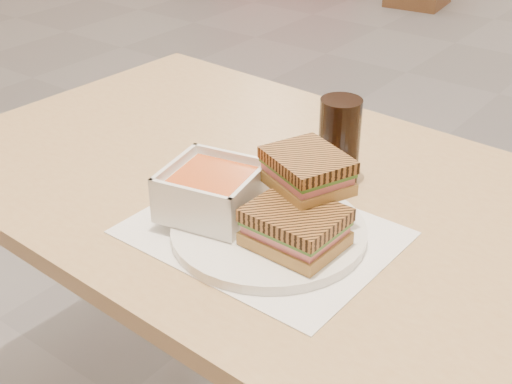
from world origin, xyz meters
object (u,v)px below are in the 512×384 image
Objects in this scene: main_table at (285,251)px; panini_lower at (295,227)px; cola_glass at (339,141)px; soup_bowl at (212,193)px; plate at (269,231)px.

panini_lower is (0.11, -0.14, 0.16)m from main_table.
soup_bowl is at bearing -110.10° from cola_glass.
soup_bowl is 0.14m from panini_lower.
main_table is 4.55× the size of plate.
main_table is 0.20m from cola_glass.
plate is 0.20m from cola_glass.
panini_lower is 0.89× the size of cola_glass.
plate is 0.10m from soup_bowl.
panini_lower is at bearing -73.09° from cola_glass.
panini_lower is (0.14, 0.00, -0.00)m from soup_bowl.
main_table is 0.23m from panini_lower.
plate is 2.22× the size of panini_lower.
main_table is at bearing 128.99° from panini_lower.
soup_bowl is at bearing -102.79° from main_table.
plate is at bearing -65.09° from main_table.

